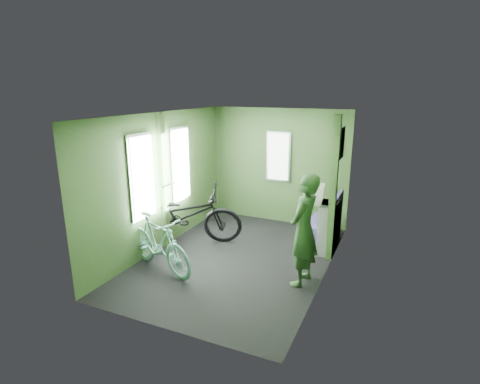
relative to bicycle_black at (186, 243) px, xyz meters
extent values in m
plane|color=black|center=(1.12, -0.22, 0.00)|extent=(4.00, 4.00, 0.00)
cube|color=silver|center=(1.12, -0.22, 2.30)|extent=(2.80, 4.00, 0.02)
cube|color=#355527|center=(1.12, 1.78, 1.15)|extent=(2.80, 0.02, 2.30)
cube|color=#355527|center=(1.12, -2.22, 1.15)|extent=(2.80, 0.02, 2.30)
cube|color=#355527|center=(-0.28, -0.22, 1.15)|extent=(0.02, 4.00, 2.30)
cube|color=#355527|center=(2.52, -0.22, 1.15)|extent=(0.02, 4.00, 2.30)
cube|color=#355527|center=(-0.24, -0.22, 1.15)|extent=(0.08, 0.12, 2.30)
cube|color=silver|center=(-0.24, -0.77, 1.35)|extent=(0.02, 0.56, 1.34)
cube|color=silver|center=(-0.24, 0.33, 1.35)|extent=(0.02, 0.56, 1.34)
cube|color=white|center=(-0.23, -0.77, 1.88)|extent=(0.00, 0.12, 0.12)
cube|color=white|center=(-0.23, 0.33, 1.88)|extent=(0.00, 0.12, 0.12)
cylinder|color=silver|center=(-0.17, -0.22, 1.10)|extent=(0.03, 0.40, 0.03)
cube|color=#355527|center=(2.47, 0.38, 1.15)|extent=(0.10, 0.10, 2.30)
cube|color=white|center=(2.50, 0.68, 1.85)|extent=(0.02, 0.40, 0.50)
cube|color=silver|center=(1.12, 1.73, 1.35)|extent=(0.50, 0.02, 1.00)
imported|color=black|center=(0.00, 0.00, 0.00)|extent=(2.21, 1.56, 1.18)
imported|color=#85D5C9|center=(0.21, -1.06, 0.00)|extent=(1.56, 0.96, 0.92)
imported|color=#2B4B29|center=(2.26, -0.54, 0.80)|extent=(0.46, 0.63, 1.59)
cube|color=silver|center=(2.30, -0.25, 1.24)|extent=(0.30, 0.18, 0.32)
cube|color=gray|center=(2.38, 0.58, 0.45)|extent=(0.26, 0.37, 0.89)
cube|color=navy|center=(2.24, 0.93, 0.22)|extent=(0.50, 0.88, 0.44)
cube|color=navy|center=(2.45, 0.93, 0.68)|extent=(0.07, 0.87, 0.49)
camera|label=1|loc=(3.42, -5.27, 2.68)|focal=28.00mm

